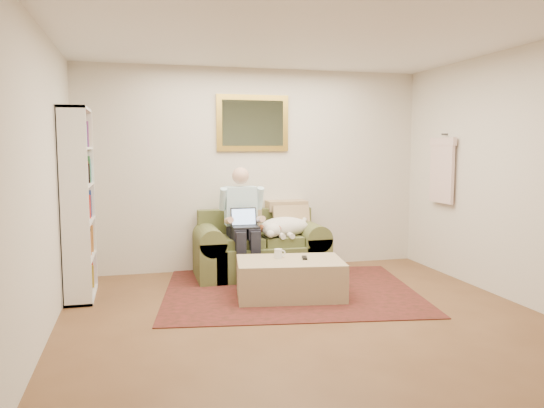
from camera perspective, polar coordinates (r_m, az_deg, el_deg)
name	(u,v)px	position (r m, az deg, el deg)	size (l,w,h in m)	color
room_shell	(305,179)	(4.86, 3.62, 2.66)	(4.51, 5.00, 2.61)	brown
rug	(290,291)	(5.96, 1.96, -9.33)	(2.74, 2.19, 0.01)	black
sofa	(260,253)	(6.62, -1.27, -5.32)	(1.60, 0.82, 0.96)	brown
seated_man	(244,224)	(6.36, -3.08, -2.17)	(0.53, 0.75, 1.35)	#8CCDD8
laptop	(245,222)	(6.30, -2.97, -1.95)	(0.31, 0.25, 0.23)	black
sleeping_dog	(284,227)	(6.56, 1.34, -2.45)	(0.66, 0.42, 0.25)	white
ottoman	(290,279)	(5.69, 1.94, -8.01)	(1.11, 0.71, 0.40)	tan
coffee_mug	(278,254)	(5.72, 0.67, -5.35)	(0.08, 0.08, 0.10)	white
tv_remote	(305,258)	(5.71, 3.52, -5.79)	(0.05, 0.15, 0.02)	black
bookshelf	(78,204)	(5.92, -20.13, 0.01)	(0.28, 0.80, 2.00)	white
wall_mirror	(253,123)	(6.90, -2.09, 8.69)	(0.94, 0.04, 0.72)	gold
hanging_shirt	(442,167)	(6.93, 17.82, 3.84)	(0.06, 0.52, 0.90)	beige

